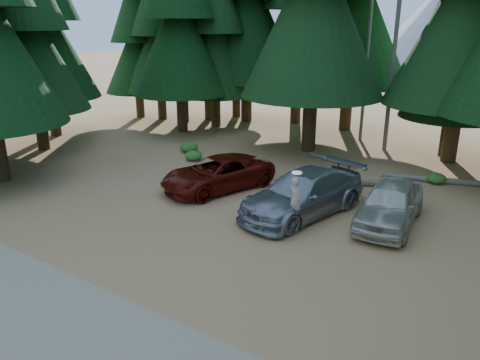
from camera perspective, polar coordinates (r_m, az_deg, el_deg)
The scene contains 19 objects.
ground at distance 16.48m, azimuth -0.88°, elevation -7.07°, with size 160.00×160.00×0.00m, color #AF824A.
gravel_strip at distance 12.47m, azimuth -18.90°, elevation -17.70°, with size 26.00×3.50×0.01m, color tan.
forest_belt_north at distance 29.37m, azimuth 15.95°, elevation 4.01°, with size 36.00×7.00×22.00m, color black, non-canonical shape.
forest_belt_west at distance 29.76m, azimuth -21.63°, elevation 3.59°, with size 6.00×22.00×22.00m, color black, non-canonical shape.
snag_front at distance 27.77m, azimuth 18.39°, elevation 15.55°, with size 0.24×0.24×12.00m, color slate.
snag_back at distance 29.86m, azimuth 15.22°, elevation 14.09°, with size 0.20×0.20×10.00m, color slate.
red_pickup at distance 20.88m, azimuth -2.74°, elevation 0.81°, with size 2.41×5.23×1.45m, color #611008.
silver_minivan_center at distance 18.30m, azimuth 7.68°, elevation -1.65°, with size 2.35×5.79×1.68m, color #94979B.
silver_minivan_right at distance 18.13m, azimuth 17.84°, elevation -2.74°, with size 1.91×4.74×1.62m, color beige.
frisbee_player at distance 16.56m, azimuth 6.74°, elevation -2.29°, with size 0.69×0.58×1.79m.
log_left at distance 22.03m, azimuth 10.79°, elevation -0.07°, with size 0.33×0.33×4.59m, color slate.
log_mid at distance 25.47m, azimuth 11.24°, elevation 2.43°, with size 0.25×0.25×3.05m, color slate.
log_right at distance 23.61m, azimuth 22.13°, elevation 0.07°, with size 0.28×0.28×4.38m, color slate.
shrub_far_left at distance 25.41m, azimuth -5.68°, elevation 2.98°, with size 0.94×0.94×0.52m, color #286F21.
shrub_left at distance 23.71m, azimuth 1.06°, elevation 1.95°, with size 1.02×1.02×0.56m, color #286F21.
shrub_center_left at distance 22.43m, azimuth 11.21°, elevation 0.42°, with size 0.82×0.82×0.45m, color #286F21.
shrub_center_right at distance 21.55m, azimuth 12.47°, elevation -0.45°, with size 0.82×0.82×0.45m, color #286F21.
shrub_right at distance 23.57m, azimuth 22.79°, elevation 0.22°, with size 0.89×0.89×0.49m, color #286F21.
shrub_edge_west at distance 27.05m, azimuth -6.26°, elevation 4.02°, with size 1.05×1.05×0.58m, color #286F21.
Camera 1 is at (8.40, -12.19, 7.26)m, focal length 35.00 mm.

